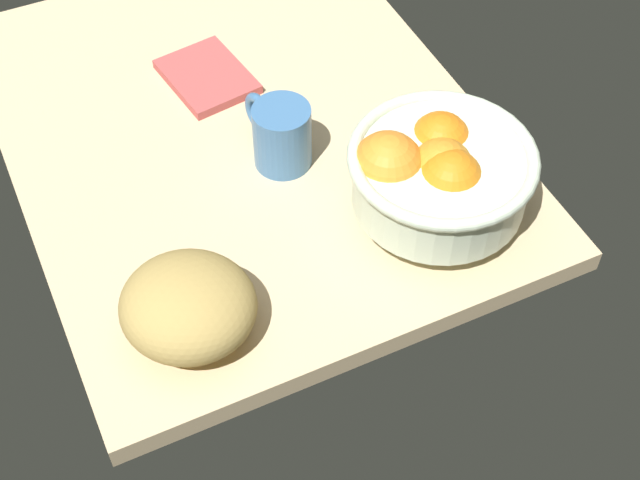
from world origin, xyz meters
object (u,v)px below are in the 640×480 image
object	(u,v)px
fruit_bowl	(435,173)
napkin_folded	(207,77)
bread_loaf	(188,306)
mug	(280,134)

from	to	relation	value
fruit_bowl	napkin_folded	xyz separation A→B (cm)	(34.71, 16.21, -6.18)
napkin_folded	fruit_bowl	bearing A→B (deg)	-154.97
fruit_bowl	bread_loaf	size ratio (longest dim) A/B	1.49
bread_loaf	mug	bearing A→B (deg)	-44.49
mug	napkin_folded	bearing A→B (deg)	9.68
bread_loaf	mug	distance (cm)	28.06
fruit_bowl	mug	distance (cm)	20.85
fruit_bowl	mug	bearing A→B (deg)	39.02
fruit_bowl	bread_loaf	bearing A→B (deg)	96.85
bread_loaf	fruit_bowl	bearing A→B (deg)	-83.15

